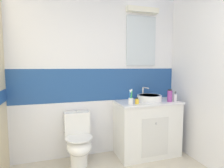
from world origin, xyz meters
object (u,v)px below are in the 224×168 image
at_px(sink_basin, 149,98).
at_px(perfume_flask_small, 137,101).
at_px(toilet, 78,140).
at_px(toothbrush_cup, 131,100).
at_px(mouthwash_bottle, 170,96).
at_px(soap_dispenser, 175,98).

height_order(sink_basin, perfume_flask_small, sink_basin).
bearing_deg(perfume_flask_small, toilet, 168.93).
distance_m(sink_basin, perfume_flask_small, 0.34).
bearing_deg(toilet, perfume_flask_small, -11.07).
height_order(toothbrush_cup, perfume_flask_small, toothbrush_cup).
bearing_deg(perfume_flask_small, toothbrush_cup, 174.19).
relative_size(toilet, toothbrush_cup, 3.37).
xyz_separation_m(perfume_flask_small, mouthwash_bottle, (0.55, 0.01, 0.05)).
height_order(toilet, mouthwash_bottle, mouthwash_bottle).
relative_size(toothbrush_cup, soap_dispenser, 1.44).
bearing_deg(soap_dispenser, toilet, 173.78).
relative_size(sink_basin, toilet, 0.57).
distance_m(soap_dispenser, mouthwash_bottle, 0.09).
relative_size(soap_dispenser, mouthwash_bottle, 0.80).
distance_m(sink_basin, toothbrush_cup, 0.42).
relative_size(soap_dispenser, perfume_flask_small, 1.63).
distance_m(sink_basin, soap_dispenser, 0.39).
relative_size(sink_basin, mouthwash_bottle, 2.24).
xyz_separation_m(toilet, mouthwash_bottle, (1.37, -0.15, 0.59)).
bearing_deg(soap_dispenser, perfume_flask_small, -179.89).
relative_size(toilet, soap_dispenser, 4.85).
distance_m(toilet, toothbrush_cup, 0.93).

